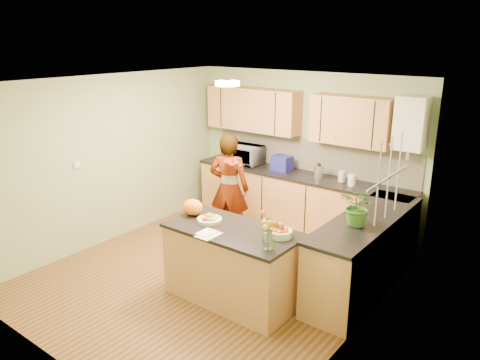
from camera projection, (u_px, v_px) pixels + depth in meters
The scene contains 28 objects.
floor at pixel (215, 274), 6.19m from camera, with size 4.50×4.50×0.00m, color #593419.
ceiling at pixel (211, 82), 5.46m from camera, with size 4.00×4.50×0.02m, color white.
wall_back at pixel (304, 150), 7.53m from camera, with size 4.00×0.02×2.50m, color #99A979.
wall_front at pixel (47, 245), 4.12m from camera, with size 4.00×0.02×2.50m, color #99A979.
wall_left at pixel (112, 159), 6.99m from camera, with size 0.02×4.50×2.50m, color #99A979.
wall_right at pixel (365, 221), 4.66m from camera, with size 0.02×4.50×2.50m, color #99A979.
back_counter at pixel (298, 202), 7.47m from camera, with size 3.64×0.62×0.94m.
right_counter at pixel (365, 253), 5.71m from camera, with size 0.62×2.24×0.94m.
splashback at pixel (309, 155), 7.48m from camera, with size 3.60×0.02×0.52m, color beige.
upper_cabinets at pixel (290, 114), 7.33m from camera, with size 3.20×0.34×0.70m.
boiler at pixel (411, 124), 6.23m from camera, with size 0.40×0.30×0.86m.
window_right at pixel (389, 178), 5.03m from camera, with size 0.01×1.30×1.05m.
light_switch at pixel (77, 165), 6.51m from camera, with size 0.02×0.09×0.09m, color white.
ceiling_lamp at pixel (227, 83), 5.70m from camera, with size 0.30×0.30×0.07m.
peninsula_island at pixel (233, 264), 5.48m from camera, with size 1.57×0.80×0.90m.
fruit_dish at pixel (209, 218), 5.54m from camera, with size 0.30×0.30×0.10m.
orange_bowl at pixel (280, 231), 5.12m from camera, with size 0.26×0.26×0.15m.
flower_vase at pixel (267, 222), 4.78m from camera, with size 0.24×0.24×0.44m.
orange_bag at pixel (193, 207), 5.75m from camera, with size 0.26×0.22×0.20m, color orange.
papers at pixel (209, 235), 5.18m from camera, with size 0.20×0.27×0.01m, color white.
violinist at pixel (229, 188), 6.99m from camera, with size 0.61×0.40×1.67m, color tan.
violin at pixel (230, 161), 6.56m from camera, with size 0.66×0.26×0.13m, color #521605, non-canonical shape.
microwave at pixel (245, 154), 7.89m from camera, with size 0.58×0.40×0.32m, color white.
blue_box at pixel (282, 163), 7.50m from camera, with size 0.30×0.22×0.24m, color navy.
kettle at pixel (319, 171), 7.10m from camera, with size 0.14×0.14×0.27m.
jar_cream at pixel (342, 176), 6.94m from camera, with size 0.11×0.11×0.16m, color beige.
jar_white at pixel (352, 180), 6.73m from camera, with size 0.11×0.11×0.17m, color white.
potted_plant at pixel (359, 207), 5.28m from camera, with size 0.41×0.36×0.46m, color #376E24.
Camera 1 is at (3.65, -4.20, 3.01)m, focal length 35.00 mm.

